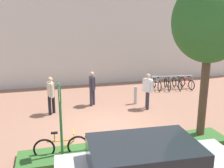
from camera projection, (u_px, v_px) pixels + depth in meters
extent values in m
plane|color=#936651|center=(109.00, 127.00, 10.18)|extent=(60.00, 60.00, 0.00)
cube|color=silver|center=(78.00, 7.00, 16.30)|extent=(28.00, 1.20, 10.00)
cube|color=#336028|center=(129.00, 147.00, 8.41)|extent=(7.00, 1.10, 0.16)
cylinder|color=brown|center=(203.00, 96.00, 8.92)|extent=(0.28, 0.28, 3.13)
ellipsoid|color=#2D6628|center=(210.00, 21.00, 8.30)|extent=(2.49, 2.49, 2.74)
cylinder|color=#2D7238|center=(61.00, 123.00, 7.59)|extent=(0.08, 0.08, 2.39)
cube|color=#198C33|center=(59.00, 93.00, 7.37)|extent=(0.07, 0.36, 0.52)
cube|color=white|center=(59.00, 93.00, 7.37)|extent=(0.07, 0.30, 0.44)
torus|color=black|center=(44.00, 149.00, 7.80)|extent=(0.66, 0.10, 0.66)
torus|color=black|center=(78.00, 146.00, 8.01)|extent=(0.66, 0.10, 0.66)
cylinder|color=gold|center=(61.00, 141.00, 7.85)|extent=(0.84, 0.08, 0.04)
cylinder|color=gold|center=(65.00, 148.00, 7.93)|extent=(0.61, 0.07, 0.44)
cylinder|color=gold|center=(55.00, 138.00, 7.78)|extent=(0.04, 0.04, 0.28)
cube|color=black|center=(54.00, 133.00, 7.74)|extent=(0.20, 0.09, 0.05)
cylinder|color=gold|center=(73.00, 132.00, 7.87)|extent=(0.06, 0.42, 0.04)
cylinder|color=#99999E|center=(152.00, 83.00, 15.69)|extent=(0.06, 0.06, 0.80)
cylinder|color=#99999E|center=(192.00, 82.00, 16.07)|extent=(0.06, 0.06, 0.80)
cylinder|color=#99999E|center=(173.00, 76.00, 15.78)|extent=(2.59, 0.36, 0.06)
torus|color=black|center=(160.00, 86.00, 15.35)|extent=(0.11, 0.61, 0.61)
torus|color=black|center=(154.00, 83.00, 16.25)|extent=(0.11, 0.61, 0.61)
cylinder|color=silver|center=(157.00, 81.00, 15.75)|extent=(0.11, 0.77, 0.03)
cylinder|color=silver|center=(156.00, 84.00, 15.90)|extent=(0.09, 0.56, 0.40)
cylinder|color=silver|center=(158.00, 80.00, 15.57)|extent=(0.03, 0.03, 0.26)
cube|color=black|center=(158.00, 78.00, 15.53)|extent=(0.09, 0.19, 0.05)
cylinder|color=silver|center=(155.00, 76.00, 16.04)|extent=(0.39, 0.07, 0.04)
torus|color=black|center=(169.00, 86.00, 15.38)|extent=(0.19, 0.60, 0.61)
torus|color=black|center=(165.00, 82.00, 16.29)|extent=(0.19, 0.60, 0.61)
cylinder|color=black|center=(168.00, 81.00, 15.78)|extent=(0.20, 0.76, 0.03)
cylinder|color=black|center=(167.00, 84.00, 15.93)|extent=(0.16, 0.55, 0.40)
cylinder|color=black|center=(168.00, 80.00, 15.59)|extent=(0.03, 0.03, 0.26)
cube|color=black|center=(168.00, 78.00, 15.56)|extent=(0.11, 0.20, 0.05)
cylinder|color=black|center=(166.00, 76.00, 16.07)|extent=(0.38, 0.12, 0.04)
torus|color=black|center=(180.00, 86.00, 15.52)|extent=(0.12, 0.61, 0.61)
torus|color=black|center=(174.00, 82.00, 16.42)|extent=(0.12, 0.61, 0.61)
cylinder|color=black|center=(177.00, 81.00, 15.92)|extent=(0.12, 0.77, 0.03)
cylinder|color=black|center=(176.00, 84.00, 16.06)|extent=(0.10, 0.56, 0.40)
cylinder|color=black|center=(178.00, 79.00, 15.73)|extent=(0.03, 0.03, 0.26)
cube|color=black|center=(179.00, 77.00, 15.70)|extent=(0.09, 0.19, 0.05)
cylinder|color=black|center=(175.00, 76.00, 16.20)|extent=(0.39, 0.08, 0.04)
torus|color=black|center=(191.00, 85.00, 15.66)|extent=(0.11, 0.61, 0.61)
torus|color=black|center=(182.00, 82.00, 16.51)|extent=(0.11, 0.61, 0.61)
cylinder|color=red|center=(187.00, 80.00, 16.04)|extent=(0.10, 0.77, 0.03)
cylinder|color=red|center=(186.00, 83.00, 16.18)|extent=(0.08, 0.56, 0.40)
cylinder|color=red|center=(189.00, 79.00, 15.86)|extent=(0.03, 0.03, 0.26)
cube|color=black|center=(189.00, 77.00, 15.82)|extent=(0.09, 0.19, 0.05)
cylinder|color=red|center=(184.00, 75.00, 16.30)|extent=(0.39, 0.07, 0.04)
cylinder|color=#ADADB2|center=(135.00, 95.00, 12.98)|extent=(0.16, 0.16, 0.90)
cylinder|color=#383342|center=(91.00, 98.00, 12.65)|extent=(0.14, 0.14, 0.85)
cylinder|color=#383342|center=(94.00, 96.00, 12.86)|extent=(0.14, 0.14, 0.85)
cube|color=#383342|center=(92.00, 83.00, 12.58)|extent=(0.24, 0.40, 0.62)
cylinder|color=#383342|center=(93.00, 85.00, 12.34)|extent=(0.09, 0.09, 0.59)
cylinder|color=#383342|center=(91.00, 82.00, 12.83)|extent=(0.09, 0.09, 0.59)
sphere|color=tan|center=(92.00, 74.00, 12.47)|extent=(0.22, 0.22, 0.22)
cylinder|color=black|center=(50.00, 106.00, 11.44)|extent=(0.14, 0.14, 0.85)
cylinder|color=black|center=(54.00, 104.00, 11.70)|extent=(0.14, 0.14, 0.85)
cube|color=beige|center=(51.00, 89.00, 11.39)|extent=(0.32, 0.44, 0.62)
cylinder|color=beige|center=(52.00, 91.00, 11.18)|extent=(0.09, 0.09, 0.59)
cylinder|color=beige|center=(49.00, 89.00, 11.62)|extent=(0.09, 0.09, 0.59)
sphere|color=tan|center=(50.00, 79.00, 11.28)|extent=(0.22, 0.22, 0.22)
cylinder|color=#2D2D38|center=(148.00, 101.00, 12.15)|extent=(0.14, 0.14, 0.85)
cylinder|color=#2D2D38|center=(147.00, 99.00, 12.40)|extent=(0.14, 0.14, 0.85)
cube|color=white|center=(148.00, 85.00, 12.10)|extent=(0.41, 0.47, 0.62)
cylinder|color=white|center=(152.00, 87.00, 11.93)|extent=(0.09, 0.09, 0.59)
cylinder|color=white|center=(143.00, 85.00, 12.28)|extent=(0.09, 0.09, 0.59)
sphere|color=tan|center=(148.00, 76.00, 11.99)|extent=(0.22, 0.22, 0.22)
cube|color=#1E2328|center=(144.00, 155.00, 5.64)|extent=(2.50, 1.72, 0.56)
cylinder|color=black|center=(189.00, 163.00, 7.05)|extent=(0.65, 0.26, 0.64)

